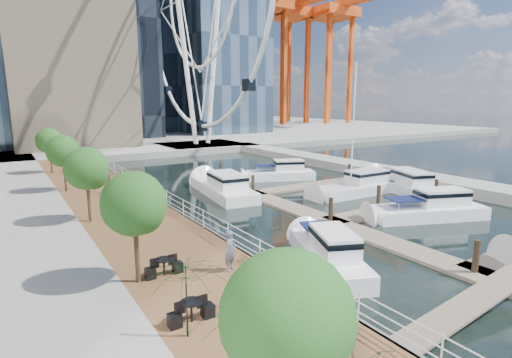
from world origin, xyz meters
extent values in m
plane|color=black|center=(0.00, 0.00, 0.00)|extent=(520.00, 520.00, 0.00)
cube|color=brown|center=(-9.00, 15.00, 0.50)|extent=(6.00, 60.00, 1.00)
cube|color=#595954|center=(-6.00, 15.00, 0.50)|extent=(0.25, 60.00, 1.00)
cube|color=gray|center=(0.00, 102.00, 0.50)|extent=(200.00, 114.00, 1.00)
cube|color=gray|center=(20.00, 20.00, 0.50)|extent=(4.00, 60.00, 1.00)
cube|color=gray|center=(14.00, 52.00, 0.50)|extent=(14.00, 12.00, 1.00)
cube|color=#6D6051|center=(3.00, 10.00, 0.10)|extent=(2.00, 32.00, 0.20)
cube|color=#6D6051|center=(9.00, 8.00, 0.10)|extent=(12.00, 2.00, 0.20)
cube|color=#6D6051|center=(9.00, 18.00, 0.10)|extent=(12.00, 2.00, 0.20)
cylinder|color=white|center=(11.50, 52.00, 14.00)|extent=(0.80, 0.80, 26.00)
cylinder|color=white|center=(16.50, 52.00, 14.00)|extent=(0.80, 0.80, 26.00)
sphere|color=#265B1E|center=(-11.40, -6.00, 4.30)|extent=(2.60, 2.60, 2.60)
cylinder|color=#3F2B1C|center=(-11.40, 4.00, 2.20)|extent=(0.20, 0.20, 2.40)
sphere|color=#265B1E|center=(-11.40, 4.00, 4.30)|extent=(2.60, 2.60, 2.60)
cylinder|color=#3F2B1C|center=(-11.40, 14.00, 2.20)|extent=(0.20, 0.20, 2.40)
sphere|color=#265B1E|center=(-11.40, 14.00, 4.30)|extent=(2.60, 2.60, 2.60)
cylinder|color=#3F2B1C|center=(-11.40, 24.00, 2.20)|extent=(0.20, 0.20, 2.40)
sphere|color=#265B1E|center=(-11.40, 24.00, 4.30)|extent=(2.60, 2.60, 2.60)
cylinder|color=#3F2B1C|center=(-11.40, 34.00, 2.20)|extent=(0.20, 0.20, 2.40)
sphere|color=#265B1E|center=(-11.40, 34.00, 4.30)|extent=(2.60, 2.60, 2.60)
imported|color=#4B5365|center=(-7.69, 2.91, 1.92)|extent=(0.80, 0.75, 1.84)
imported|color=#7C6855|center=(-8.66, 21.18, 1.83)|extent=(0.88, 0.98, 1.66)
imported|color=#2D3439|center=(-9.82, 33.46, 1.99)|extent=(1.23, 0.68, 1.98)
imported|color=#0F371F|center=(-10.90, -3.69, 2.12)|extent=(2.85, 2.89, 2.25)
imported|color=#0E3310|center=(-11.26, -0.74, 2.24)|extent=(3.58, 3.60, 2.48)
camera|label=1|loc=(-15.59, -11.44, 8.27)|focal=28.00mm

